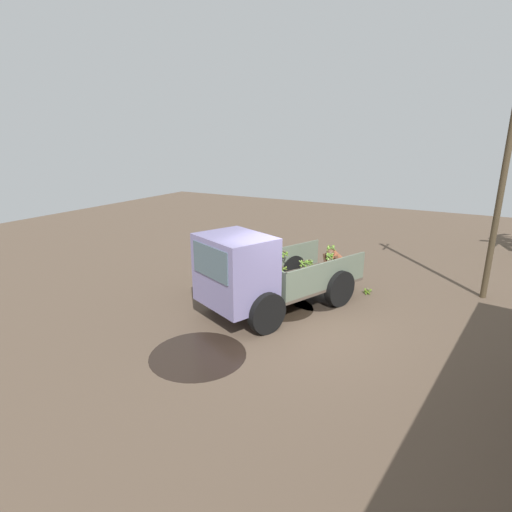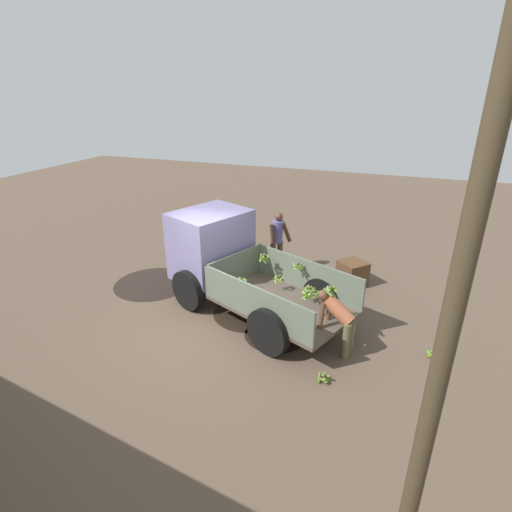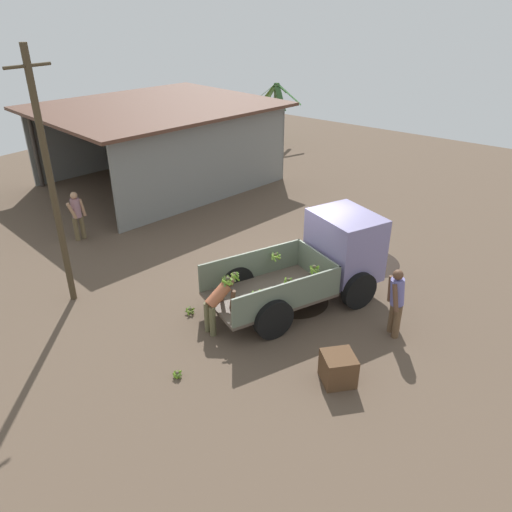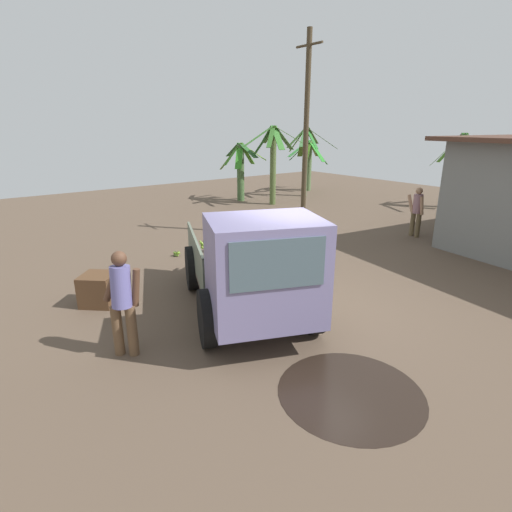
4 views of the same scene
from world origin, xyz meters
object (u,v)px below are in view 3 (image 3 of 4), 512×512
cargo_truck (329,256)px  person_bystander_near_shed (77,214)px  person_foreground_visitor (396,300)px  wooden_crate_0 (338,368)px  utility_pole (51,183)px  banana_bunch_on_ground_0 (177,374)px  person_worker_loading (218,302)px  banana_bunch_on_ground_1 (190,310)px

cargo_truck → person_bystander_near_shed: 8.13m
person_foreground_visitor → wooden_crate_0: bearing=35.4°
utility_pole → banana_bunch_on_ground_0: bearing=-96.8°
cargo_truck → person_foreground_visitor: bearing=-84.2°
utility_pole → person_foreground_visitor: bearing=-63.7°
utility_pole → cargo_truck: bearing=-50.4°
person_worker_loading → banana_bunch_on_ground_0: 1.94m
utility_pole → person_worker_loading: size_ratio=4.87×
person_worker_loading → utility_pole: bearing=121.9°
cargo_truck → utility_pole: 6.85m
cargo_truck → banana_bunch_on_ground_0: (-4.68, 0.75, -1.02)m
person_foreground_visitor → banana_bunch_on_ground_1: 4.87m
person_worker_loading → person_bystander_near_shed: bearing=95.3°
person_foreground_visitor → banana_bunch_on_ground_0: 5.02m
utility_pole → wooden_crate_0: (1.38, -6.92, -2.82)m
person_worker_loading → banana_bunch_on_ground_0: size_ratio=6.02×
utility_pole → banana_bunch_on_ground_0: (-0.51, -4.28, -3.05)m
utility_pole → person_bystander_near_shed: bearing=51.7°
person_bystander_near_shed → banana_bunch_on_ground_0: person_bystander_near_shed is taller
person_foreground_visitor → person_bystander_near_shed: (-1.27, 10.00, -0.05)m
cargo_truck → banana_bunch_on_ground_1: (-2.85, 2.16, -1.00)m
banana_bunch_on_ground_1 → person_worker_loading: bearing=-93.4°
utility_pole → wooden_crate_0: utility_pole is taller
cargo_truck → utility_pole: utility_pole is taller
person_worker_loading → person_bystander_near_shed: person_bystander_near_shed is taller
person_bystander_near_shed → banana_bunch_on_ground_0: bearing=-14.3°
banana_bunch_on_ground_0 → cargo_truck: bearing=-9.2°
person_foreground_visitor → wooden_crate_0: (-2.14, 0.21, -0.62)m
person_worker_loading → wooden_crate_0: (0.13, -3.07, -0.43)m
cargo_truck → wooden_crate_0: size_ratio=7.44×
person_foreground_visitor → person_worker_loading: (-2.27, 3.28, -0.19)m
cargo_truck → person_worker_loading: (-2.91, 1.18, -0.36)m
cargo_truck → banana_bunch_on_ground_0: 4.85m
cargo_truck → person_worker_loading: 3.16m
banana_bunch_on_ground_0 → banana_bunch_on_ground_1: size_ratio=0.89×
person_foreground_visitor → wooden_crate_0: person_foreground_visitor is taller
cargo_truck → banana_bunch_on_ground_0: size_ratio=22.60×
cargo_truck → person_bystander_near_shed: (-1.91, 7.90, -0.22)m
person_foreground_visitor → banana_bunch_on_ground_1: bearing=-21.5°
banana_bunch_on_ground_1 → person_bystander_near_shed: bearing=80.6°
person_bystander_near_shed → banana_bunch_on_ground_1: bearing=-2.5°
person_bystander_near_shed → person_foreground_visitor: bearing=14.1°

